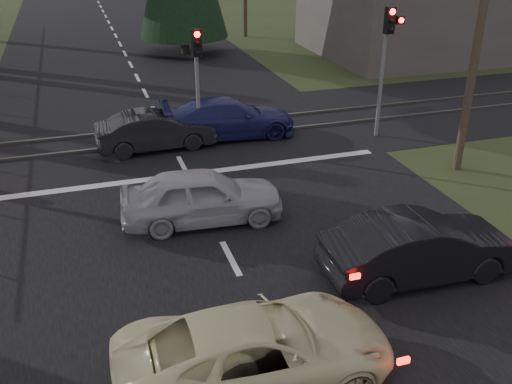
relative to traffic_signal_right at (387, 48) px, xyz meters
name	(u,v)px	position (x,y,z in m)	size (l,w,h in m)	color
ground	(271,337)	(-7.55, -9.47, -3.31)	(120.00, 120.00, 0.00)	#2C391A
road	(177,155)	(-7.55, 0.53, -3.31)	(14.00, 100.00, 0.01)	black
rail_corridor	(167,135)	(-7.55, 2.53, -3.31)	(120.00, 8.00, 0.01)	black
stop_line	(187,174)	(-7.55, -1.27, -3.30)	(13.00, 0.35, 0.00)	silver
rail_near	(171,142)	(-7.55, 1.73, -3.26)	(120.00, 0.12, 0.10)	#59544C
rail_far	(164,128)	(-7.55, 3.33, -3.26)	(120.00, 0.12, 0.10)	#59544C
traffic_signal_right	(387,48)	(0.00, 0.00, 0.00)	(0.68, 0.48, 4.70)	slate
traffic_signal_center	(197,68)	(-6.55, 1.20, -0.51)	(0.32, 0.48, 4.10)	slate
utility_pole_near	(481,20)	(0.95, -3.47, 1.41)	(1.80, 0.26, 9.00)	#4C3D2D
building_right	(435,17)	(10.45, 12.53, -1.31)	(14.00, 10.00, 4.00)	#59514C
cream_coupe	(256,350)	(-8.19, -10.47, -2.64)	(2.25, 4.89, 1.36)	beige
dark_hatchback	(420,248)	(-3.66, -8.47, -2.57)	(1.57, 4.50, 1.48)	black
silver_car	(202,196)	(-7.75, -4.40, -2.58)	(1.73, 4.31, 1.47)	#A3A5AB
blue_sedan	(229,118)	(-5.35, 1.74, -2.60)	(2.01, 4.93, 1.43)	#1B1D51
dark_car_far	(156,131)	(-8.13, 1.29, -2.64)	(1.43, 4.09, 1.35)	black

